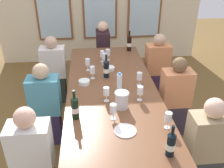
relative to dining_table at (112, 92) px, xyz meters
The scene contains 28 objects.
ground_plane 0.68m from the dining_table, ahead, with size 12.00×12.00×0.00m, color brown.
dining_table is the anchor object (origin of this frame).
white_plate_0 0.85m from the dining_table, 87.07° to the right, with size 0.22×0.22×0.01m, color white.
metal_pitcher 0.47m from the dining_table, 82.24° to the right, with size 0.16×0.16×0.19m.
wine_bottle_0 0.35m from the dining_table, 98.94° to the left, with size 0.08×0.08×0.32m.
wine_bottle_1 1.32m from the dining_table, 71.73° to the left, with size 0.08×0.08×0.34m.
wine_bottle_2 1.25m from the dining_table, 72.58° to the right, with size 0.08×0.08×0.30m.
wine_bottle_3 0.75m from the dining_table, 126.25° to the right, with size 0.08×0.08×0.32m.
tasting_bowl_0 0.38m from the dining_table, 159.56° to the left, with size 0.14×0.14×0.05m, color white.
tasting_bowl_1 0.51m from the dining_table, 88.07° to the left, with size 0.14×0.14×0.05m, color white.
water_bottle 0.20m from the dining_table, 42.18° to the right, with size 0.06×0.06×0.24m.
wine_glass_0 0.63m from the dining_table, 118.64° to the left, with size 0.07×0.07×0.17m.
wine_glass_1 0.46m from the dining_table, 47.43° to the right, with size 0.07×0.07×0.17m.
wine_glass_2 0.66m from the dining_table, 94.53° to the right, with size 0.07×0.07×0.17m.
wine_glass_3 0.89m from the dining_table, 88.66° to the left, with size 0.07×0.07×0.17m.
wine_glass_4 0.36m from the dining_table, 107.51° to the right, with size 0.07×0.07×0.17m.
wine_glass_5 0.40m from the dining_table, 130.21° to the left, with size 0.07×0.07×0.17m.
wine_glass_6 0.97m from the dining_table, 61.29° to the right, with size 0.07×0.07×0.17m.
wine_glass_7 0.84m from the dining_table, 94.81° to the left, with size 0.07×0.07×0.17m.
wine_glass_8 0.74m from the dining_table, 93.68° to the left, with size 0.07×0.07×0.17m.
wine_glass_9 0.39m from the dining_table, ahead, with size 0.07×0.07×0.17m.
seated_person_0 1.30m from the dining_table, 130.12° to the left, with size 0.38×0.24×1.11m.
seated_person_1 1.27m from the dining_table, 48.57° to the left, with size 0.38×0.24×1.11m.
seated_person_2 1.25m from the dining_table, 132.08° to the right, with size 0.38×0.24×1.11m.
seated_person_3 1.27m from the dining_table, 48.52° to the right, with size 0.38×0.24×1.11m.
seated_person_4 0.85m from the dining_table, behind, with size 0.38×0.24×1.11m.
seated_person_5 0.85m from the dining_table, ahead, with size 0.38×0.24×1.11m.
seated_person_6 1.77m from the dining_table, 90.00° to the left, with size 0.24×0.38×1.11m.
Camera 1 is at (-0.26, -2.70, 2.28)m, focal length 40.24 mm.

